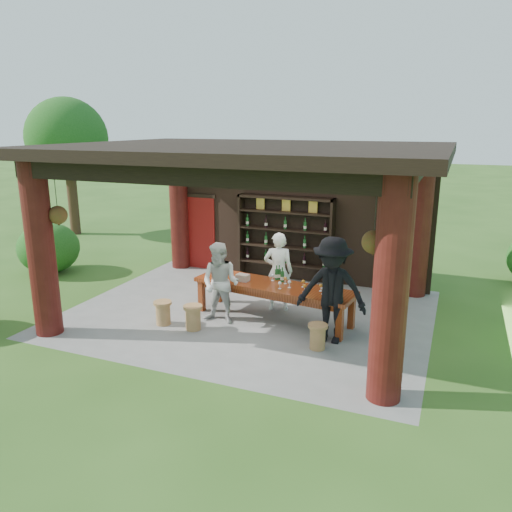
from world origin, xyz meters
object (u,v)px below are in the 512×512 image
at_px(stool_far_left, 163,312).
at_px(napkin_basket, 243,278).
at_px(stool_near_right, 318,336).
at_px(stool_near_left, 193,317).
at_px(guest_man, 332,290).
at_px(guest_woman, 221,283).
at_px(wine_shelf, 285,239).
at_px(host, 278,271).
at_px(tasting_table, 273,290).

relative_size(stool_far_left, napkin_basket, 1.85).
bearing_deg(stool_far_left, stool_near_right, 1.31).
distance_m(stool_near_left, guest_man, 2.75).
bearing_deg(guest_woman, stool_far_left, -152.28).
bearing_deg(stool_far_left, stool_near_left, -0.40).
bearing_deg(guest_man, wine_shelf, 121.21).
bearing_deg(host, stool_near_right, 113.88).
relative_size(tasting_table, stool_near_left, 6.98).
bearing_deg(guest_woman, host, 53.91).
height_order(stool_near_left, guest_woman, guest_woman).
bearing_deg(stool_far_left, tasting_table, 29.12).
xyz_separation_m(stool_near_right, guest_woman, (-2.14, 0.47, 0.58)).
distance_m(wine_shelf, stool_near_left, 3.82).
distance_m(stool_near_left, stool_far_left, 0.68).
xyz_separation_m(stool_near_left, guest_woman, (0.34, 0.54, 0.56)).
relative_size(stool_near_left, stool_near_right, 1.07).
relative_size(wine_shelf, host, 1.45).
xyz_separation_m(wine_shelf, tasting_table, (0.64, -2.59, -0.45)).
height_order(stool_near_right, host, host).
height_order(stool_far_left, napkin_basket, napkin_basket).
bearing_deg(guest_man, stool_near_left, -170.14).
relative_size(tasting_table, napkin_basket, 13.19).
bearing_deg(wine_shelf, host, -74.99).
bearing_deg(guest_woman, stool_near_left, -122.06).
bearing_deg(stool_far_left, napkin_basket, 39.75).
height_order(stool_near_right, napkin_basket, napkin_basket).
bearing_deg(napkin_basket, stool_near_left, -119.06).
distance_m(wine_shelf, guest_woman, 3.16).
distance_m(guest_man, napkin_basket, 2.10).
height_order(stool_near_left, guest_man, guest_man).
distance_m(wine_shelf, stool_far_left, 3.99).
relative_size(wine_shelf, stool_near_right, 5.34).
relative_size(tasting_table, host, 2.02).
distance_m(tasting_table, stool_far_left, 2.26).
bearing_deg(stool_near_left, guest_man, 10.48).
distance_m(stool_near_right, stool_far_left, 3.16).
xyz_separation_m(wine_shelf, guest_man, (1.99, -3.20, -0.10)).
xyz_separation_m(wine_shelf, stool_near_right, (1.86, -3.60, -0.84)).
distance_m(tasting_table, stool_near_left, 1.71).
bearing_deg(host, guest_man, 124.86).
xyz_separation_m(stool_near_right, stool_far_left, (-3.16, -0.07, 0.01)).
distance_m(wine_shelf, napkin_basket, 2.63).
height_order(wine_shelf, stool_far_left, wine_shelf).
distance_m(tasting_table, napkin_basket, 0.69).
bearing_deg(guest_woman, wine_shelf, 84.87).
distance_m(stool_near_right, guest_man, 0.85).
bearing_deg(stool_far_left, guest_man, 8.25).
relative_size(wine_shelf, tasting_table, 0.72).
xyz_separation_m(wine_shelf, stool_near_left, (-0.62, -3.68, -0.83)).
relative_size(stool_near_left, guest_woman, 0.30).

